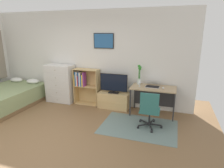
% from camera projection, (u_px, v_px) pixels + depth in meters
% --- Properties ---
extents(ground_plane, '(7.20, 7.20, 0.00)m').
position_uv_depth(ground_plane, '(36.00, 142.00, 3.81)').
color(ground_plane, brown).
extents(wall_back_with_posters, '(6.12, 0.09, 2.70)m').
position_uv_depth(wall_back_with_posters, '(87.00, 58.00, 5.67)').
color(wall_back_with_posters, silver).
rests_on(wall_back_with_posters, ground_plane).
extents(area_rug, '(1.70, 1.20, 0.01)m').
position_uv_depth(area_rug, '(139.00, 127.00, 4.40)').
color(area_rug, slate).
rests_on(area_rug, ground_plane).
extents(bed, '(1.50, 2.00, 0.65)m').
position_uv_depth(bed, '(8.00, 97.00, 5.64)').
color(bed, brown).
rests_on(bed, ground_plane).
extents(dresser, '(0.84, 0.46, 1.15)m').
position_uv_depth(dresser, '(60.00, 83.00, 5.87)').
color(dresser, silver).
rests_on(dresser, ground_plane).
extents(bookshelf, '(0.74, 0.30, 1.06)m').
position_uv_depth(bookshelf, '(85.00, 84.00, 5.68)').
color(bookshelf, tan).
rests_on(bookshelf, ground_plane).
extents(tv_stand, '(0.87, 0.41, 0.45)m').
position_uv_depth(tv_stand, '(114.00, 100.00, 5.45)').
color(tv_stand, tan).
rests_on(tv_stand, ground_plane).
extents(television, '(0.77, 0.16, 0.54)m').
position_uv_depth(television, '(114.00, 84.00, 5.30)').
color(television, black).
rests_on(television, tv_stand).
extents(desk, '(1.12, 0.62, 0.74)m').
position_uv_depth(desk, '(154.00, 91.00, 4.99)').
color(desk, tan).
rests_on(desk, ground_plane).
extents(office_chair, '(0.56, 0.58, 0.86)m').
position_uv_depth(office_chair, '(149.00, 109.00, 4.21)').
color(office_chair, '#232326').
rests_on(office_chair, ground_plane).
extents(laptop, '(0.37, 0.40, 0.16)m').
position_uv_depth(laptop, '(153.00, 84.00, 4.95)').
color(laptop, '#B7B7BC').
rests_on(laptop, desk).
extents(computer_mouse, '(0.06, 0.10, 0.03)m').
position_uv_depth(computer_mouse, '(163.00, 88.00, 4.76)').
color(computer_mouse, silver).
rests_on(computer_mouse, desk).
extents(bamboo_vase, '(0.10, 0.11, 0.53)m').
position_uv_depth(bamboo_vase, '(139.00, 74.00, 5.08)').
color(bamboo_vase, silver).
rests_on(bamboo_vase, desk).
extents(wine_glass, '(0.07, 0.07, 0.18)m').
position_uv_depth(wine_glass, '(140.00, 81.00, 4.92)').
color(wine_glass, silver).
rests_on(wine_glass, desk).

